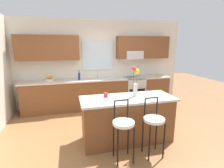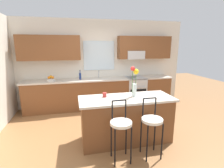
{
  "view_description": "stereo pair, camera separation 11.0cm",
  "coord_description": "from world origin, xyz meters",
  "px_view_note": "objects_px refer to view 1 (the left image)",
  "views": [
    {
      "loc": [
        -0.91,
        -3.36,
        1.93
      ],
      "look_at": [
        0.09,
        0.55,
        1.0
      ],
      "focal_mm": 27.26,
      "sensor_mm": 36.0,
      "label": 1
    },
    {
      "loc": [
        -0.81,
        -3.39,
        1.93
      ],
      "look_at": [
        0.09,
        0.55,
        1.0
      ],
      "focal_mm": 27.26,
      "sensor_mm": 36.0,
      "label": 2
    }
  ],
  "objects_px": {
    "oven_range": "(134,91)",
    "bottle_olive_oil": "(79,76)",
    "bar_stool_near": "(123,126)",
    "mug_ceramic": "(106,95)",
    "kitchen_island": "(127,119)",
    "fruit_bowl_oranges": "(50,79)",
    "flower_vase": "(135,81)",
    "bar_stool_middle": "(154,122)"
  },
  "relations": [
    {
      "from": "oven_range",
      "to": "kitchen_island",
      "type": "relative_size",
      "value": 0.5
    },
    {
      "from": "bar_stool_middle",
      "to": "fruit_bowl_oranges",
      "type": "height_order",
      "value": "fruit_bowl_oranges"
    },
    {
      "from": "bar_stool_near",
      "to": "bar_stool_middle",
      "type": "relative_size",
      "value": 1.0
    },
    {
      "from": "bar_stool_middle",
      "to": "fruit_bowl_oranges",
      "type": "xyz_separation_m",
      "value": [
        -1.92,
        2.62,
        0.34
      ]
    },
    {
      "from": "bar_stool_near",
      "to": "mug_ceramic",
      "type": "xyz_separation_m",
      "value": [
        -0.14,
        0.72,
        0.33
      ]
    },
    {
      "from": "oven_range",
      "to": "bottle_olive_oil",
      "type": "relative_size",
      "value": 3.25
    },
    {
      "from": "mug_ceramic",
      "to": "bar_stool_middle",
      "type": "bearing_deg",
      "value": -46.18
    },
    {
      "from": "kitchen_island",
      "to": "flower_vase",
      "type": "bearing_deg",
      "value": 16.51
    },
    {
      "from": "flower_vase",
      "to": "mug_ceramic",
      "type": "relative_size",
      "value": 6.77
    },
    {
      "from": "oven_range",
      "to": "bar_stool_middle",
      "type": "bearing_deg",
      "value": -104.3
    },
    {
      "from": "kitchen_island",
      "to": "bar_stool_middle",
      "type": "relative_size",
      "value": 1.78
    },
    {
      "from": "flower_vase",
      "to": "fruit_bowl_oranges",
      "type": "relative_size",
      "value": 2.54
    },
    {
      "from": "bar_stool_near",
      "to": "mug_ceramic",
      "type": "relative_size",
      "value": 11.58
    },
    {
      "from": "kitchen_island",
      "to": "bar_stool_middle",
      "type": "height_order",
      "value": "bar_stool_middle"
    },
    {
      "from": "bar_stool_near",
      "to": "mug_ceramic",
      "type": "height_order",
      "value": "bar_stool_near"
    },
    {
      "from": "oven_range",
      "to": "fruit_bowl_oranges",
      "type": "xyz_separation_m",
      "value": [
        -2.58,
        0.03,
        0.51
      ]
    },
    {
      "from": "oven_range",
      "to": "bar_stool_near",
      "type": "distance_m",
      "value": 2.87
    },
    {
      "from": "oven_range",
      "to": "flower_vase",
      "type": "xyz_separation_m",
      "value": [
        -0.76,
        -1.97,
        0.78
      ]
    },
    {
      "from": "bar_stool_near",
      "to": "fruit_bowl_oranges",
      "type": "bearing_deg",
      "value": 117.49
    },
    {
      "from": "kitchen_island",
      "to": "fruit_bowl_oranges",
      "type": "xyz_separation_m",
      "value": [
        -1.64,
        2.05,
        0.51
      ]
    },
    {
      "from": "oven_range",
      "to": "bar_stool_near",
      "type": "bearing_deg",
      "value": -115.02
    },
    {
      "from": "kitchen_island",
      "to": "bar_stool_middle",
      "type": "xyz_separation_m",
      "value": [
        0.27,
        -0.58,
        0.17
      ]
    },
    {
      "from": "bar_stool_middle",
      "to": "oven_range",
      "type": "bearing_deg",
      "value": 75.7
    },
    {
      "from": "oven_range",
      "to": "kitchen_island",
      "type": "bearing_deg",
      "value": -114.88
    },
    {
      "from": "oven_range",
      "to": "bar_stool_near",
      "type": "height_order",
      "value": "bar_stool_near"
    },
    {
      "from": "kitchen_island",
      "to": "bar_stool_near",
      "type": "height_order",
      "value": "bar_stool_near"
    },
    {
      "from": "mug_ceramic",
      "to": "bottle_olive_oil",
      "type": "relative_size",
      "value": 0.32
    },
    {
      "from": "bar_stool_middle",
      "to": "flower_vase",
      "type": "bearing_deg",
      "value": 99.25
    },
    {
      "from": "mug_ceramic",
      "to": "bottle_olive_oil",
      "type": "xyz_separation_m",
      "value": [
        -0.39,
        1.9,
        0.07
      ]
    },
    {
      "from": "bar_stool_near",
      "to": "bar_stool_middle",
      "type": "distance_m",
      "value": 0.55
    },
    {
      "from": "oven_range",
      "to": "flower_vase",
      "type": "distance_m",
      "value": 2.25
    },
    {
      "from": "oven_range",
      "to": "bar_stool_middle",
      "type": "height_order",
      "value": "bar_stool_middle"
    },
    {
      "from": "oven_range",
      "to": "mug_ceramic",
      "type": "distance_m",
      "value": 2.37
    },
    {
      "from": "bar_stool_middle",
      "to": "mug_ceramic",
      "type": "distance_m",
      "value": 1.05
    },
    {
      "from": "bar_stool_middle",
      "to": "bottle_olive_oil",
      "type": "bearing_deg",
      "value": 112.41
    },
    {
      "from": "kitchen_island",
      "to": "mug_ceramic",
      "type": "xyz_separation_m",
      "value": [
        -0.41,
        0.14,
        0.5
      ]
    },
    {
      "from": "bar_stool_middle",
      "to": "fruit_bowl_oranges",
      "type": "relative_size",
      "value": 4.34
    },
    {
      "from": "kitchen_island",
      "to": "bottle_olive_oil",
      "type": "xyz_separation_m",
      "value": [
        -0.81,
        2.04,
        0.57
      ]
    },
    {
      "from": "kitchen_island",
      "to": "mug_ceramic",
      "type": "bearing_deg",
      "value": 161.1
    },
    {
      "from": "fruit_bowl_oranges",
      "to": "bar_stool_middle",
      "type": "bearing_deg",
      "value": -53.87
    },
    {
      "from": "bar_stool_middle",
      "to": "mug_ceramic",
      "type": "bearing_deg",
      "value": 133.82
    },
    {
      "from": "bar_stool_near",
      "to": "bar_stool_middle",
      "type": "height_order",
      "value": "same"
    }
  ]
}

